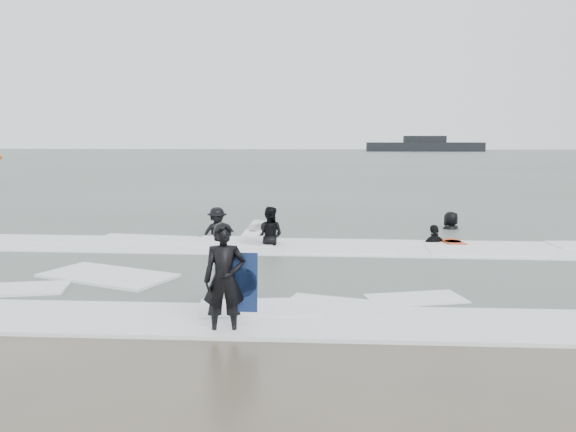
# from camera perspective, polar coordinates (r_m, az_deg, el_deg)

# --- Properties ---
(ground) EXTENTS (320.00, 320.00, 0.00)m
(ground) POSITION_cam_1_polar(r_m,az_deg,el_deg) (10.43, -2.18, -9.77)
(ground) COLOR brown
(ground) RESTS_ON ground
(sea) EXTENTS (320.00, 320.00, 0.00)m
(sea) POSITION_cam_1_polar(r_m,az_deg,el_deg) (89.93, 3.75, 5.85)
(sea) COLOR #47544C
(sea) RESTS_ON ground
(surfer_centre) EXTENTS (0.74, 0.56, 1.86)m
(surfer_centre) POSITION_cam_1_polar(r_m,az_deg,el_deg) (9.38, -6.39, -11.86)
(surfer_centre) COLOR black
(surfer_centre) RESTS_ON ground
(surfer_wading) EXTENTS (0.97, 0.82, 1.75)m
(surfer_wading) POSITION_cam_1_polar(r_m,az_deg,el_deg) (16.54, -1.89, -3.16)
(surfer_wading) COLOR black
(surfer_wading) RESTS_ON ground
(surfer_breaker) EXTENTS (1.33, 1.21, 1.79)m
(surfer_breaker) POSITION_cam_1_polar(r_m,az_deg,el_deg) (18.54, -7.20, -2.02)
(surfer_breaker) COLOR black
(surfer_breaker) RESTS_ON ground
(surfer_right_near) EXTENTS (1.11, 0.75, 1.74)m
(surfer_right_near) POSITION_cam_1_polar(r_m,az_deg,el_deg) (17.53, 14.65, -2.78)
(surfer_right_near) COLOR black
(surfer_right_near) RESTS_ON ground
(surfer_right_far) EXTENTS (1.06, 0.95, 1.81)m
(surfer_right_far) POSITION_cam_1_polar(r_m,az_deg,el_deg) (20.29, 16.19, -1.42)
(surfer_right_far) COLOR black
(surfer_right_far) RESTS_ON ground
(surf_foam) EXTENTS (30.03, 9.06, 0.09)m
(surf_foam) POSITION_cam_1_polar(r_m,az_deg,el_deg) (13.97, -0.42, -5.04)
(surf_foam) COLOR white
(surf_foam) RESTS_ON ground
(bodyboards) EXTENTS (6.52, 8.57, 1.25)m
(bodyboards) POSITION_cam_1_polar(r_m,az_deg,el_deg) (14.19, 4.46, -2.97)
(bodyboards) COLOR #0F1F48
(bodyboards) RESTS_ON ground
(vessel_horizon) EXTENTS (28.51, 5.09, 3.87)m
(vessel_horizon) POSITION_cam_1_polar(r_m,az_deg,el_deg) (144.63, 13.70, 6.94)
(vessel_horizon) COLOR black
(vessel_horizon) RESTS_ON ground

